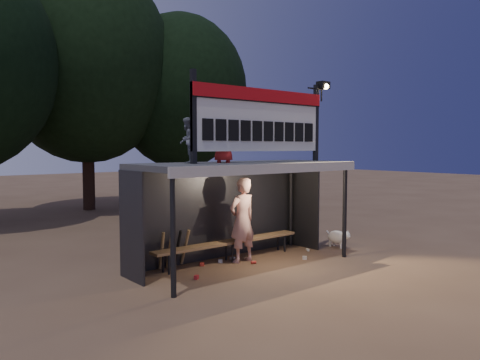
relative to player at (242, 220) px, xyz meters
name	(u,v)px	position (x,y,z in m)	size (l,w,h in m)	color
ground	(244,266)	(-0.19, -0.30, -0.98)	(80.00, 80.00, 0.00)	brown
player	(242,220)	(0.00, 0.00, 0.00)	(0.71, 0.47, 1.96)	white
child_a	(187,140)	(-1.51, -0.03, 1.82)	(0.46, 0.36, 0.96)	slate
child_b	(224,138)	(-0.68, -0.18, 1.87)	(0.52, 0.34, 1.06)	#AD1D1A
dugout_shelter	(238,183)	(-0.19, -0.06, 0.87)	(5.10, 2.08, 2.32)	#3A3B3D
scoreboard_assembly	(264,118)	(0.37, -0.31, 2.35)	(4.10, 0.27, 1.99)	black
bench	(229,243)	(-0.19, 0.25, -0.55)	(4.00, 0.35, 0.48)	olive
tree_mid	(86,63)	(0.81, 11.20, 5.19)	(7.22, 7.22, 10.36)	black
tree_right	(180,92)	(4.81, 10.20, 4.21)	(6.08, 6.08, 8.72)	black
dog	(339,237)	(2.95, -0.45, -0.70)	(0.36, 0.81, 0.49)	#F0E4D0
bats	(174,249)	(-1.53, 0.52, -0.55)	(0.68, 0.35, 0.84)	#9C7A48
litter	(247,261)	(0.02, -0.14, -0.94)	(3.77, 1.19, 0.08)	#B32C1E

